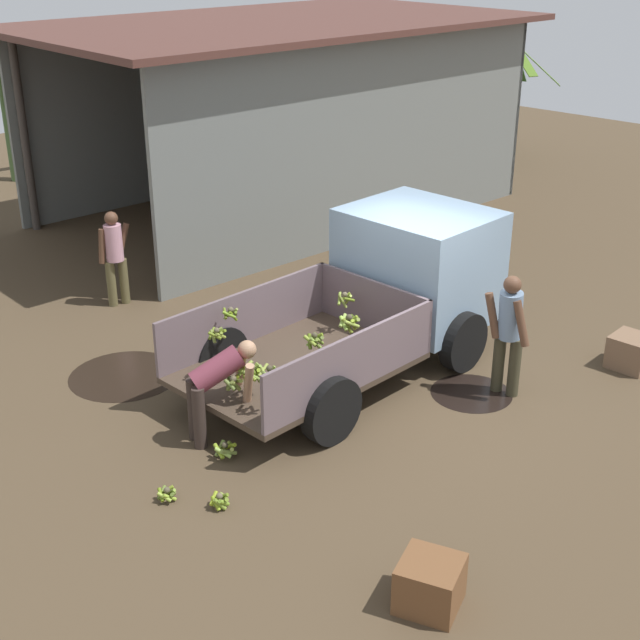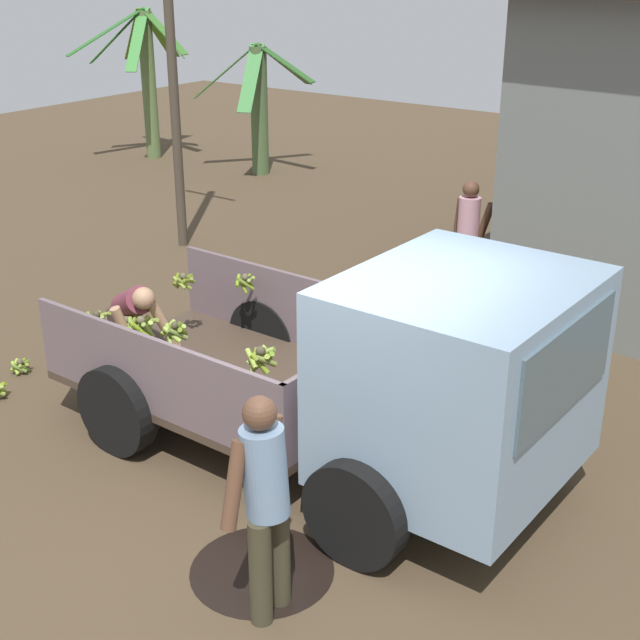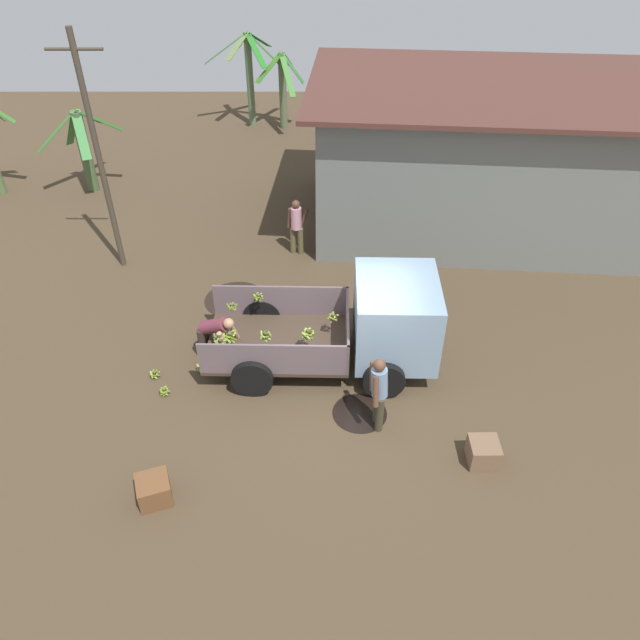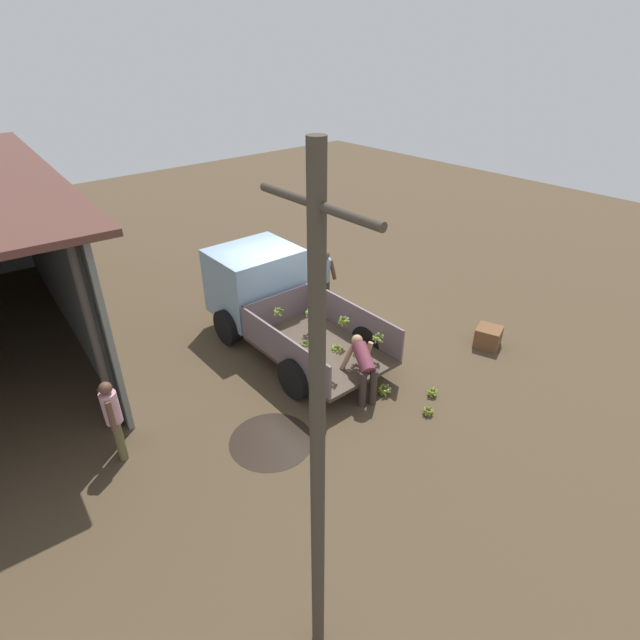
# 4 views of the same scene
# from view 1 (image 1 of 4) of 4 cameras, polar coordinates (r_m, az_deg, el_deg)

# --- Properties ---
(ground) EXTENTS (36.00, 36.00, 0.00)m
(ground) POSITION_cam_1_polar(r_m,az_deg,el_deg) (12.30, 5.27, -3.48)
(ground) COLOR #493A27
(mud_patch_0) EXTENTS (1.08, 1.08, 0.01)m
(mud_patch_0) POSITION_cam_1_polar(r_m,az_deg,el_deg) (11.93, 9.66, -4.64)
(mud_patch_0) COLOR black
(mud_patch_0) RESTS_ON ground
(mud_patch_1) EXTENTS (1.52, 1.52, 0.01)m
(mud_patch_1) POSITION_cam_1_polar(r_m,az_deg,el_deg) (12.49, -12.38, -3.49)
(mud_patch_1) COLOR black
(mud_patch_1) RESTS_ON ground
(cargo_truck) EXTENTS (4.79, 2.35, 2.01)m
(cargo_truck) POSITION_cam_1_polar(r_m,az_deg,el_deg) (12.53, 5.09, 2.47)
(cargo_truck) COLOR #423328
(cargo_truck) RESTS_ON ground
(warehouse_shed) EXTENTS (10.64, 6.80, 3.91)m
(warehouse_shed) POSITION_cam_1_polar(r_m,az_deg,el_deg) (19.00, -1.46, 15.31)
(warehouse_shed) COLOR slate
(warehouse_shed) RESTS_ON ground
(banana_palm_1) EXTENTS (2.24, 2.31, 3.03)m
(banana_palm_1) POSITION_cam_1_polar(r_m,az_deg,el_deg) (22.49, -19.25, 12.49)
(banana_palm_1) COLOR #486738
(banana_palm_1) RESTS_ON ground
(banana_palm_4) EXTENTS (2.29, 2.56, 3.00)m
(banana_palm_4) POSITION_cam_1_polar(r_m,az_deg,el_deg) (25.49, 1.74, 15.23)
(banana_palm_4) COLOR #3A5A31
(banana_palm_4) RESTS_ON ground
(banana_palm_5) EXTENTS (2.15, 2.68, 2.98)m
(banana_palm_5) POSITION_cam_1_polar(r_m,az_deg,el_deg) (24.13, 11.82, 14.03)
(banana_palm_5) COLOR #436533
(banana_palm_5) RESTS_ON ground
(person_foreground_visitor) EXTENTS (0.36, 0.67, 1.66)m
(person_foreground_visitor) POSITION_cam_1_polar(r_m,az_deg,el_deg) (11.62, 11.99, -0.61)
(person_foreground_visitor) COLOR #3A3624
(person_foreground_visitor) RESTS_ON ground
(person_worker_loading) EXTENTS (0.91, 0.76, 1.22)m
(person_worker_loading) POSITION_cam_1_polar(r_m,az_deg,el_deg) (10.52, -6.66, -4.02)
(person_worker_loading) COLOR #352A25
(person_worker_loading) RESTS_ON ground
(person_bystander_near_shed) EXTENTS (0.61, 0.34, 1.56)m
(person_bystander_near_shed) POSITION_cam_1_polar(r_m,az_deg,el_deg) (14.53, -13.01, 4.16)
(person_bystander_near_shed) COLOR brown
(person_bystander_near_shed) RESTS_ON ground
(banana_bunch_on_ground_0) EXTENTS (0.23, 0.23, 0.19)m
(banana_bunch_on_ground_0) POSITION_cam_1_polar(r_m,az_deg,el_deg) (9.65, -6.43, -11.37)
(banana_bunch_on_ground_0) COLOR brown
(banana_bunch_on_ground_0) RESTS_ON ground
(banana_bunch_on_ground_1) EXTENTS (0.23, 0.23, 0.17)m
(banana_bunch_on_ground_1) POSITION_cam_1_polar(r_m,az_deg,el_deg) (9.84, -9.78, -10.88)
(banana_bunch_on_ground_1) COLOR brown
(banana_bunch_on_ground_1) RESTS_ON ground
(banana_bunch_on_ground_2) EXTENTS (0.29, 0.27, 0.21)m
(banana_bunch_on_ground_2) POSITION_cam_1_polar(r_m,az_deg,el_deg) (10.44, -6.09, -8.22)
(banana_bunch_on_ground_2) COLOR #423C2B
(banana_bunch_on_ground_2) RESTS_ON ground
(wooden_crate_0) EXTENTS (0.69, 0.69, 0.47)m
(wooden_crate_0) POSITION_cam_1_polar(r_m,az_deg,el_deg) (8.42, 7.04, -16.42)
(wooden_crate_0) COLOR brown
(wooden_crate_0) RESTS_ON ground
(wooden_crate_1) EXTENTS (0.54, 0.54, 0.46)m
(wooden_crate_1) POSITION_cam_1_polar(r_m,az_deg,el_deg) (13.07, 19.28, -1.93)
(wooden_crate_1) COLOR brown
(wooden_crate_1) RESTS_ON ground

